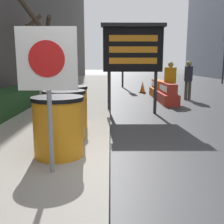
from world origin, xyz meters
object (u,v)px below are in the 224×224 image
at_px(jersey_barrier_red_striped, 168,94).
at_px(traffic_cone_mid, 163,91).
at_px(message_board, 133,49).
at_px(traffic_cone_near, 143,87).
at_px(barrel_drum_back, 70,107).
at_px(pedestrian_passerby, 188,77).
at_px(traffic_light_near_curb, 123,46).
at_px(warning_sign, 48,70).
at_px(barrel_drum_middle, 65,115).
at_px(jersey_barrier_orange_near, 158,90).
at_px(pedestrian_worker, 170,79).
at_px(barrel_drum_foreground, 58,126).

bearing_deg(jersey_barrier_red_striped, traffic_cone_mid, 86.58).
relative_size(jersey_barrier_red_striped, traffic_cone_mid, 2.42).
xyz_separation_m(message_board, traffic_cone_near, (1.03, 5.82, -1.68)).
bearing_deg(barrel_drum_back, jersey_barrier_red_striped, 55.02).
bearing_deg(message_board, traffic_cone_near, 79.91).
height_order(barrel_drum_back, traffic_cone_mid, barrel_drum_back).
bearing_deg(pedestrian_passerby, traffic_cone_mid, 107.82).
relative_size(barrel_drum_back, traffic_light_near_curb, 0.26).
height_order(warning_sign, pedestrian_passerby, warning_sign).
distance_m(barrel_drum_middle, message_board, 3.90).
distance_m(jersey_barrier_red_striped, jersey_barrier_orange_near, 2.04).
bearing_deg(traffic_cone_near, barrel_drum_back, -107.63).
bearing_deg(jersey_barrier_red_striped, barrel_drum_back, -124.98).
bearing_deg(traffic_cone_near, warning_sign, -103.13).
relative_size(barrel_drum_middle, traffic_cone_mid, 1.28).
height_order(jersey_barrier_red_striped, jersey_barrier_orange_near, jersey_barrier_red_striped).
distance_m(traffic_cone_near, traffic_cone_mid, 2.56).
relative_size(message_board, traffic_light_near_curb, 0.75).
relative_size(message_board, jersey_barrier_orange_near, 1.43).
relative_size(warning_sign, traffic_light_near_curb, 0.51).
relative_size(barrel_drum_back, traffic_cone_near, 1.49).
relative_size(barrel_drum_back, jersey_barrier_orange_near, 0.49).
height_order(message_board, jersey_barrier_orange_near, message_board).
relative_size(warning_sign, message_board, 0.68).
xyz_separation_m(message_board, traffic_cone_mid, (1.64, 3.32, -1.63)).
bearing_deg(warning_sign, pedestrian_passerby, 62.75).
bearing_deg(barrel_drum_back, traffic_light_near_curb, 81.57).
height_order(jersey_barrier_red_striped, traffic_cone_near, jersey_barrier_red_striped).
distance_m(barrel_drum_middle, pedestrian_passerby, 7.71).
xyz_separation_m(barrel_drum_back, pedestrian_worker, (3.30, 4.82, 0.34)).
xyz_separation_m(warning_sign, message_board, (1.46, 4.87, 0.50)).
distance_m(jersey_barrier_red_striped, traffic_light_near_curb, 7.47).
bearing_deg(barrel_drum_foreground, warning_sign, -87.71).
bearing_deg(message_board, traffic_cone_mid, 63.77).
height_order(message_board, traffic_cone_mid, message_board).
distance_m(warning_sign, traffic_cone_near, 11.04).
relative_size(barrel_drum_middle, jersey_barrier_orange_near, 0.49).
distance_m(barrel_drum_back, message_board, 3.19).
relative_size(barrel_drum_back, traffic_cone_mid, 1.28).
distance_m(barrel_drum_foreground, barrel_drum_middle, 0.90).
distance_m(barrel_drum_back, jersey_barrier_red_striped, 5.49).
bearing_deg(barrel_drum_back, pedestrian_passerby, 52.58).
bearing_deg(barrel_drum_middle, traffic_light_near_curb, 82.36).
relative_size(message_board, traffic_cone_near, 4.39).
xyz_separation_m(barrel_drum_middle, pedestrian_passerby, (4.21, 6.45, 0.37)).
height_order(message_board, traffic_cone_near, message_board).
bearing_deg(barrel_drum_foreground, pedestrian_passerby, 60.57).
distance_m(pedestrian_worker, pedestrian_passerby, 1.20).
bearing_deg(traffic_cone_mid, traffic_cone_near, 103.60).
distance_m(barrel_drum_back, warning_sign, 2.61).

